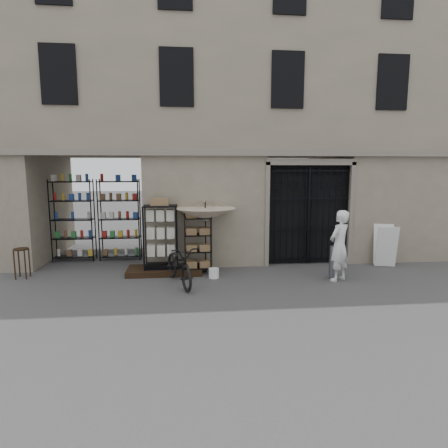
{
  "coord_description": "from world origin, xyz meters",
  "views": [
    {
      "loc": [
        -1.79,
        -8.41,
        2.82
      ],
      "look_at": [
        -0.8,
        1.4,
        1.35
      ],
      "focal_mm": 30.0,
      "sensor_mm": 36.0,
      "label": 1
    }
  ],
  "objects": [
    {
      "name": "main_building",
      "position": [
        0.0,
        4.0,
        4.5
      ],
      "size": [
        14.0,
        4.0,
        9.0
      ],
      "primitive_type": "cube",
      "color": "gray",
      "rests_on": "ground"
    },
    {
      "name": "iron_gate",
      "position": [
        1.75,
        2.28,
        1.5
      ],
      "size": [
        2.5,
        0.21,
        3.0
      ],
      "color": "black",
      "rests_on": "ground"
    },
    {
      "name": "ground",
      "position": [
        0.0,
        0.0,
        0.0
      ],
      "size": [
        80.0,
        80.0,
        0.0
      ],
      "primitive_type": "plane",
      "color": "#232327",
      "rests_on": "ground"
    },
    {
      "name": "wooden_stool",
      "position": [
        -6.05,
        1.47,
        0.41
      ],
      "size": [
        0.48,
        0.48,
        0.78
      ],
      "rotation": [
        0.0,
        0.0,
        -0.37
      ],
      "color": "black",
      "rests_on": "ground"
    },
    {
      "name": "wire_rack",
      "position": [
        -1.49,
        1.53,
        0.79
      ],
      "size": [
        0.78,
        0.61,
        1.6
      ],
      "rotation": [
        0.0,
        0.0,
        -0.17
      ],
      "color": "black",
      "rests_on": "ground"
    },
    {
      "name": "step_platform",
      "position": [
        -2.4,
        1.55,
        0.07
      ],
      "size": [
        2.0,
        0.9,
        0.15
      ],
      "primitive_type": "cube",
      "color": "black",
      "rests_on": "ground"
    },
    {
      "name": "shop_shelving",
      "position": [
        -4.55,
        3.3,
        1.25
      ],
      "size": [
        2.7,
        0.5,
        2.5
      ],
      "primitive_type": "cube",
      "color": "black",
      "rests_on": "ground"
    },
    {
      "name": "shop_recess",
      "position": [
        -4.5,
        2.8,
        1.5
      ],
      "size": [
        3.0,
        1.7,
        3.0
      ],
      "primitive_type": "cube",
      "color": "black",
      "rests_on": "ground"
    },
    {
      "name": "easel_sign",
      "position": [
        3.9,
        1.64,
        0.61
      ],
      "size": [
        0.71,
        0.77,
        1.18
      ],
      "rotation": [
        0.0,
        0.0,
        -0.27
      ],
      "color": "silver",
      "rests_on": "ground"
    },
    {
      "name": "white_bucket",
      "position": [
        -1.11,
        0.98,
        0.13
      ],
      "size": [
        0.33,
        0.33,
        0.25
      ],
      "primitive_type": "cylinder",
      "rotation": [
        0.0,
        0.0,
        0.3
      ],
      "color": "white",
      "rests_on": "ground"
    },
    {
      "name": "display_cabinet",
      "position": [
        -2.49,
        1.57,
        0.91
      ],
      "size": [
        0.9,
        0.62,
        1.84
      ],
      "rotation": [
        0.0,
        0.0,
        -0.11
      ],
      "color": "black",
      "rests_on": "step_platform"
    },
    {
      "name": "shopkeeper",
      "position": [
        2.02,
        0.46,
        0.0
      ],
      "size": [
        1.58,
        1.84,
        0.43
      ],
      "primitive_type": "imported",
      "rotation": [
        0.0,
        0.0,
        3.76
      ],
      "color": "silver",
      "rests_on": "ground"
    },
    {
      "name": "market_umbrella",
      "position": [
        -1.29,
        1.57,
        1.68
      ],
      "size": [
        1.8,
        1.82,
        2.34
      ],
      "rotation": [
        0.0,
        0.0,
        0.31
      ],
      "color": "black",
      "rests_on": "ground"
    },
    {
      "name": "bicycle",
      "position": [
        -1.99,
        0.52,
        0.0
      ],
      "size": [
        0.93,
        1.14,
        1.89
      ],
      "primitive_type": "imported",
      "rotation": [
        0.0,
        0.0,
        0.31
      ],
      "color": "black",
      "rests_on": "ground"
    },
    {
      "name": "steel_bollard",
      "position": [
        1.92,
        0.62,
        0.43
      ],
      "size": [
        0.16,
        0.16,
        0.87
      ],
      "primitive_type": "cylinder",
      "rotation": [
        0.0,
        0.0,
        -0.02
      ],
      "color": "slate",
      "rests_on": "ground"
    }
  ]
}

